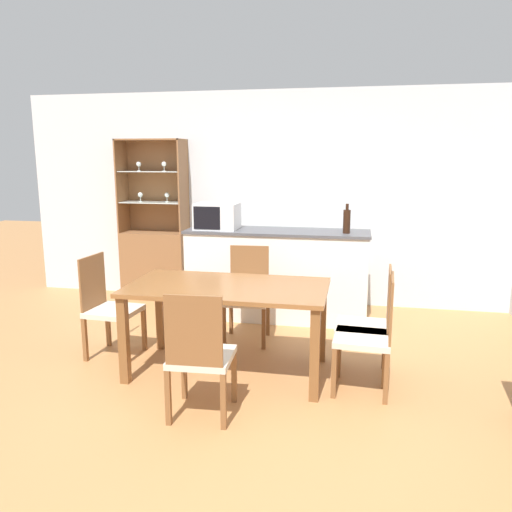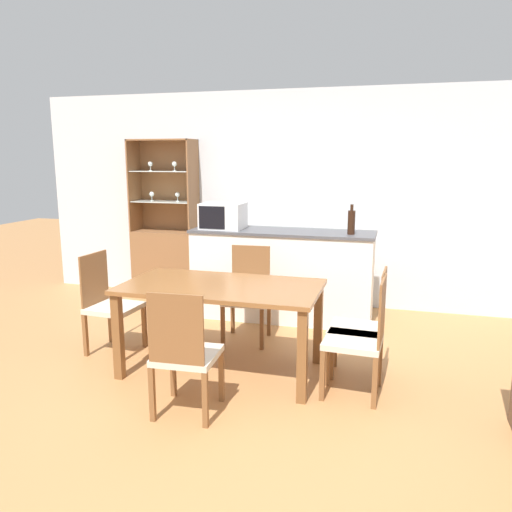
{
  "view_description": "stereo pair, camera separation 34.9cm",
  "coord_description": "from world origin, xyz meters",
  "px_view_note": "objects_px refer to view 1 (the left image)",
  "views": [
    {
      "loc": [
        0.77,
        -3.39,
        1.77
      ],
      "look_at": [
        -0.15,
        1.18,
        0.85
      ],
      "focal_mm": 35.0,
      "sensor_mm": 36.0,
      "label": 1
    },
    {
      "loc": [
        1.11,
        -3.31,
        1.77
      ],
      "look_at": [
        -0.15,
        1.18,
        0.85
      ],
      "focal_mm": 35.0,
      "sensor_mm": 36.0,
      "label": 2
    }
  ],
  "objects_px": {
    "dining_chair_side_left_far": "(109,307)",
    "dining_chair_head_far": "(247,295)",
    "dining_chair_side_right_near": "(369,335)",
    "microwave": "(217,216)",
    "dining_chair_head_near": "(200,356)",
    "wine_bottle": "(347,221)",
    "display_cabinet": "(156,253)",
    "dining_chair_side_right_far": "(368,324)",
    "dining_table": "(228,297)"
  },
  "relations": [
    {
      "from": "dining_table",
      "to": "wine_bottle",
      "type": "relative_size",
      "value": 5.24
    },
    {
      "from": "dining_chair_head_near",
      "to": "display_cabinet",
      "type": "bearing_deg",
      "value": 114.82
    },
    {
      "from": "dining_chair_head_far",
      "to": "microwave",
      "type": "bearing_deg",
      "value": -58.85
    },
    {
      "from": "microwave",
      "to": "wine_bottle",
      "type": "distance_m",
      "value": 1.41
    },
    {
      "from": "wine_bottle",
      "to": "dining_table",
      "type": "bearing_deg",
      "value": -122.62
    },
    {
      "from": "dining_table",
      "to": "dining_chair_side_left_far",
      "type": "bearing_deg",
      "value": 173.28
    },
    {
      "from": "display_cabinet",
      "to": "dining_table",
      "type": "distance_m",
      "value": 2.49
    },
    {
      "from": "dining_chair_side_right_far",
      "to": "microwave",
      "type": "distance_m",
      "value": 2.22
    },
    {
      "from": "dining_chair_side_left_far",
      "to": "wine_bottle",
      "type": "bearing_deg",
      "value": 125.81
    },
    {
      "from": "wine_bottle",
      "to": "dining_chair_side_right_near",
      "type": "bearing_deg",
      "value": -81.78
    },
    {
      "from": "dining_chair_side_right_far",
      "to": "dining_chair_side_left_far",
      "type": "relative_size",
      "value": 1.0
    },
    {
      "from": "dining_chair_head_near",
      "to": "dining_table",
      "type": "bearing_deg",
      "value": 87.08
    },
    {
      "from": "display_cabinet",
      "to": "dining_chair_side_left_far",
      "type": "distance_m",
      "value": 1.91
    },
    {
      "from": "display_cabinet",
      "to": "dining_chair_head_near",
      "type": "distance_m",
      "value": 3.14
    },
    {
      "from": "display_cabinet",
      "to": "dining_chair_side_right_far",
      "type": "height_order",
      "value": "display_cabinet"
    },
    {
      "from": "dining_chair_side_left_far",
      "to": "wine_bottle",
      "type": "xyz_separation_m",
      "value": [
        2.05,
        1.29,
        0.67
      ]
    },
    {
      "from": "display_cabinet",
      "to": "wine_bottle",
      "type": "xyz_separation_m",
      "value": [
        2.38,
        -0.58,
        0.54
      ]
    },
    {
      "from": "dining_chair_side_right_far",
      "to": "dining_chair_side_right_near",
      "type": "relative_size",
      "value": 1.0
    },
    {
      "from": "microwave",
      "to": "dining_chair_head_far",
      "type": "bearing_deg",
      "value": -54.85
    },
    {
      "from": "wine_bottle",
      "to": "dining_chair_head_far",
      "type": "bearing_deg",
      "value": -144.16
    },
    {
      "from": "dining_chair_side_left_far",
      "to": "dining_chair_side_right_far",
      "type": "bearing_deg",
      "value": 93.46
    },
    {
      "from": "dining_chair_side_right_far",
      "to": "dining_chair_side_left_far",
      "type": "height_order",
      "value": "same"
    },
    {
      "from": "dining_chair_head_near",
      "to": "dining_chair_side_right_near",
      "type": "distance_m",
      "value": 1.3
    },
    {
      "from": "dining_chair_head_near",
      "to": "dining_chair_head_far",
      "type": "bearing_deg",
      "value": 87.11
    },
    {
      "from": "dining_table",
      "to": "microwave",
      "type": "distance_m",
      "value": 1.62
    },
    {
      "from": "dining_chair_side_left_far",
      "to": "dining_chair_side_right_near",
      "type": "bearing_deg",
      "value": 86.89
    },
    {
      "from": "dining_chair_head_near",
      "to": "dining_chair_side_left_far",
      "type": "xyz_separation_m",
      "value": [
        -1.14,
        0.9,
        0.0
      ]
    },
    {
      "from": "dining_chair_head_near",
      "to": "microwave",
      "type": "distance_m",
      "value": 2.39
    },
    {
      "from": "dining_chair_side_right_near",
      "to": "microwave",
      "type": "bearing_deg",
      "value": 48.89
    },
    {
      "from": "display_cabinet",
      "to": "microwave",
      "type": "height_order",
      "value": "display_cabinet"
    },
    {
      "from": "dining_chair_side_right_far",
      "to": "microwave",
      "type": "relative_size",
      "value": 1.98
    },
    {
      "from": "dining_chair_head_far",
      "to": "wine_bottle",
      "type": "height_order",
      "value": "wine_bottle"
    },
    {
      "from": "dining_chair_head_near",
      "to": "dining_chair_side_right_near",
      "type": "bearing_deg",
      "value": 25.93
    },
    {
      "from": "display_cabinet",
      "to": "dining_chair_head_near",
      "type": "xyz_separation_m",
      "value": [
        1.47,
        -2.77,
        -0.13
      ]
    },
    {
      "from": "dining_chair_side_right_far",
      "to": "wine_bottle",
      "type": "height_order",
      "value": "wine_bottle"
    },
    {
      "from": "dining_table",
      "to": "dining_chair_side_left_far",
      "type": "relative_size",
      "value": 1.77
    },
    {
      "from": "dining_chair_side_right_near",
      "to": "dining_chair_head_far",
      "type": "relative_size",
      "value": 1.0
    },
    {
      "from": "display_cabinet",
      "to": "dining_chair_side_left_far",
      "type": "bearing_deg",
      "value": -80.04
    },
    {
      "from": "display_cabinet",
      "to": "dining_chair_head_far",
      "type": "relative_size",
      "value": 2.17
    },
    {
      "from": "display_cabinet",
      "to": "dining_table",
      "type": "height_order",
      "value": "display_cabinet"
    },
    {
      "from": "dining_chair_head_near",
      "to": "dining_chair_side_right_near",
      "type": "height_order",
      "value": "same"
    },
    {
      "from": "microwave",
      "to": "dining_chair_side_right_near",
      "type": "bearing_deg",
      "value": -44.37
    },
    {
      "from": "microwave",
      "to": "wine_bottle",
      "type": "xyz_separation_m",
      "value": [
        1.41,
        -0.04,
        -0.01
      ]
    },
    {
      "from": "dining_chair_side_left_far",
      "to": "wine_bottle",
      "type": "height_order",
      "value": "wine_bottle"
    },
    {
      "from": "dining_chair_side_left_far",
      "to": "dining_chair_head_far",
      "type": "height_order",
      "value": "same"
    },
    {
      "from": "microwave",
      "to": "dining_chair_head_near",
      "type": "bearing_deg",
      "value": -77.36
    },
    {
      "from": "dining_chair_head_near",
      "to": "dining_chair_side_left_far",
      "type": "height_order",
      "value": "same"
    },
    {
      "from": "display_cabinet",
      "to": "dining_chair_side_right_far",
      "type": "bearing_deg",
      "value": -35.78
    },
    {
      "from": "display_cabinet",
      "to": "microwave",
      "type": "bearing_deg",
      "value": -29.13
    },
    {
      "from": "microwave",
      "to": "wine_bottle",
      "type": "relative_size",
      "value": 1.49
    }
  ]
}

